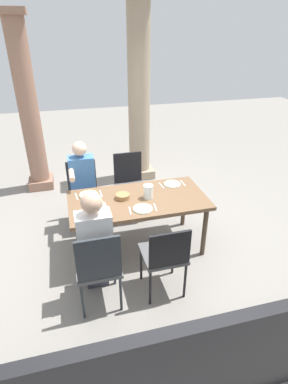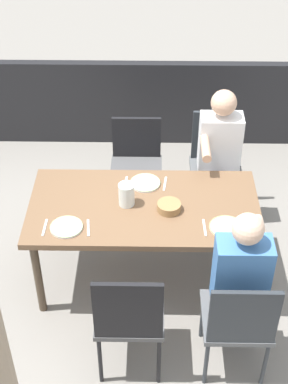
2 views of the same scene
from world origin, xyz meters
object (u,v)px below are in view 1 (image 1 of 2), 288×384
(diner_woman_green, at_px, (95,242))
(plate_0, at_px, (89,195))
(chair_west_south, at_px, (98,266))
(chair_mid_north, at_px, (130,181))
(plate_1, at_px, (143,209))
(water_pitcher, at_px, (148,192))
(chair_west_north, at_px, (83,189))
(plate_2, at_px, (172,184))
(bread_basket, at_px, (123,196))
(diner_man_white, at_px, (83,185))
(chair_mid_south, at_px, (165,255))
(stone_column_near, at_px, (29,110))
(stone_column_centre, at_px, (139,96))
(dining_table, at_px, (138,204))

(diner_woman_green, relative_size, plate_0, 5.39)
(chair_west_south, xyz_separation_m, diner_woman_green, (0.00, 0.20, 0.14))
(chair_mid_north, distance_m, plate_1, 1.13)
(diner_woman_green, relative_size, water_pitcher, 7.40)
(chair_west_north, height_order, diner_woman_green, diner_woman_green)
(plate_2, distance_m, bread_basket, 0.74)
(diner_man_white, bearing_deg, chair_mid_south, -65.48)
(stone_column_near, xyz_separation_m, bread_basket, (1.11, -2.11, -0.62))
(stone_column_centre, xyz_separation_m, plate_1, (-0.56, -2.42, -0.77))
(bread_basket, bearing_deg, plate_1, -60.26)
(diner_woman_green, bearing_deg, stone_column_near, 103.64)
(plate_2, relative_size, bread_basket, 1.34)
(plate_0, bearing_deg, diner_man_white, 95.21)
(plate_0, xyz_separation_m, plate_1, (0.57, -0.49, 0.00))
(diner_man_white, height_order, bread_basket, diner_man_white)
(diner_woman_green, distance_m, stone_column_centre, 3.16)
(dining_table, bearing_deg, plate_1, -91.14)
(dining_table, relative_size, chair_mid_north, 1.74)
(stone_column_near, relative_size, plate_2, 12.39)
(plate_1, bearing_deg, plate_2, 43.51)
(chair_mid_south, height_order, plate_0, chair_mid_south)
(chair_west_south, distance_m, chair_mid_south, 0.69)
(plate_2, bearing_deg, bread_basket, -164.04)
(chair_mid_south, xyz_separation_m, stone_column_centre, (0.48, 3.01, 0.99))
(chair_mid_south, distance_m, bread_basket, 0.96)
(chair_mid_south, height_order, diner_woman_green, diner_woman_green)
(chair_west_north, bearing_deg, diner_woman_green, -89.88)
(dining_table, relative_size, plate_1, 7.25)
(stone_column_centre, bearing_deg, chair_mid_south, -99.01)
(diner_woman_green, xyz_separation_m, water_pitcher, (0.73, 0.64, 0.13))
(plate_2, bearing_deg, chair_mid_south, -112.32)
(stone_column_centre, height_order, plate_1, stone_column_centre)
(chair_west_north, distance_m, diner_man_white, 0.25)
(chair_mid_north, bearing_deg, chair_west_north, -179.88)
(plate_2, bearing_deg, plate_0, -179.18)
(plate_1, bearing_deg, chair_west_north, 118.55)
(diner_man_white, bearing_deg, chair_west_north, 89.05)
(dining_table, distance_m, plate_1, 0.27)
(plate_2, bearing_deg, chair_west_north, 152.24)
(dining_table, xyz_separation_m, plate_0, (-0.57, 0.24, 0.08))
(diner_man_white, bearing_deg, dining_table, -47.50)
(chair_mid_north, distance_m, water_pitcher, 0.91)
(plate_0, relative_size, plate_1, 1.03)
(dining_table, relative_size, chair_west_south, 1.76)
(chair_mid_south, height_order, plate_2, chair_mid_south)
(chair_mid_north, bearing_deg, stone_column_near, 136.23)
(dining_table, xyz_separation_m, plate_2, (0.53, 0.25, 0.08))
(plate_2, height_order, water_pitcher, water_pitcher)
(chair_west_south, bearing_deg, plate_2, 44.23)
(stone_column_centre, bearing_deg, water_pitcher, -101.18)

